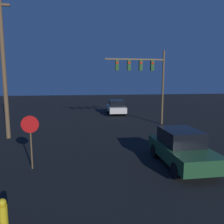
# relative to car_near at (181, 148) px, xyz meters

# --- Properties ---
(car_near) EXTENTS (1.97, 4.12, 1.67)m
(car_near) POSITION_rel_car_near_xyz_m (0.00, 0.00, 0.00)
(car_near) COLOR #1E4728
(car_near) RESTS_ON ground_plane
(car_far) EXTENTS (2.08, 4.18, 1.67)m
(car_far) POSITION_rel_car_near_xyz_m (-0.25, 15.70, 0.00)
(car_far) COLOR beige
(car_far) RESTS_ON ground_plane
(traffic_signal_mast) EXTENTS (5.26, 0.30, 6.48)m
(traffic_signal_mast) POSITION_rel_car_near_xyz_m (1.17, 9.35, 3.71)
(traffic_signal_mast) COLOR brown
(traffic_signal_mast) RESTS_ON ground_plane
(stop_sign) EXTENTS (0.76, 0.07, 2.41)m
(stop_sign) POSITION_rel_car_near_xyz_m (-6.79, 0.65, 0.86)
(stop_sign) COLOR brown
(stop_sign) RESTS_ON ground_plane
(utility_pole) EXTENTS (1.25, 0.28, 9.63)m
(utility_pole) POSITION_rel_car_near_xyz_m (-9.44, 6.41, 4.11)
(utility_pole) COLOR brown
(utility_pole) RESTS_ON ground_plane
(fire_hydrant) EXTENTS (0.24, 0.24, 0.93)m
(fire_hydrant) POSITION_rel_car_near_xyz_m (-6.70, -3.55, -0.37)
(fire_hydrant) COLOR gold
(fire_hydrant) RESTS_ON ground_plane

